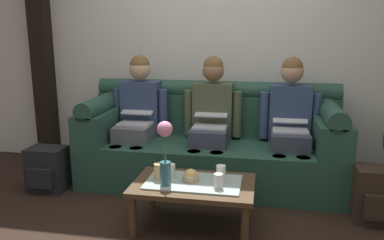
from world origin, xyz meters
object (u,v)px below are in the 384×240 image
object	(u,v)px
cup_near_right	(221,173)
backpack_right	(376,195)
flower_vase	(165,149)
coffee_table	(194,188)
cup_far_center	(171,170)
person_middle	(211,116)
couch	(211,145)
snack_bowl	(191,176)
person_left	(138,113)
backpack_left	(47,169)
person_right	(290,119)
cup_near_left	(218,181)
cup_far_left	(159,171)

from	to	relation	value
cup_near_right	backpack_right	size ratio (longest dim) A/B	0.28
flower_vase	backpack_right	distance (m)	1.67
coffee_table	cup_far_center	size ratio (longest dim) A/B	8.95
person_middle	cup_far_center	xyz separation A→B (m)	(-0.19, -0.88, -0.24)
couch	snack_bowl	size ratio (longest dim) A/B	19.95
person_middle	cup_far_center	world-z (taller)	person_middle
person_middle	coffee_table	size ratio (longest dim) A/B	1.37
cup_far_center	flower_vase	bearing A→B (deg)	-90.15
person_left	coffee_table	size ratio (longest dim) A/B	1.37
couch	backpack_left	size ratio (longest dim) A/B	5.99
person_left	snack_bowl	size ratio (longest dim) A/B	10.03
person_right	coffee_table	bearing A→B (deg)	-127.75
person_right	snack_bowl	distance (m)	1.23
flower_vase	person_middle	bearing A→B (deg)	79.94
coffee_table	cup_near_right	bearing A→B (deg)	10.65
coffee_table	backpack_right	xyz separation A→B (m)	(1.36, 0.35, -0.10)
couch	cup_far_center	size ratio (longest dim) A/B	24.34
couch	cup_near_left	distance (m)	1.05
flower_vase	cup_near_right	xyz separation A→B (m)	(0.38, 0.14, -0.21)
person_middle	cup_far_left	xyz separation A→B (m)	(-0.27, -0.95, -0.23)
cup_near_left	cup_near_right	world-z (taller)	cup_near_right
flower_vase	snack_bowl	xyz separation A→B (m)	(0.16, 0.11, -0.24)
snack_bowl	backpack_left	bearing A→B (deg)	163.04
person_left	cup_near_right	distance (m)	1.32
person_middle	snack_bowl	distance (m)	0.97
snack_bowl	cup_far_left	distance (m)	0.24
snack_bowl	person_left	bearing A→B (deg)	127.20
person_middle	cup_near_left	distance (m)	1.07
person_middle	backpack_left	world-z (taller)	person_middle
person_right	cup_far_center	distance (m)	1.30
cup_far_center	cup_far_left	size ratio (longest dim) A/B	0.83
backpack_right	backpack_left	world-z (taller)	backpack_right
person_right	cup_near_right	world-z (taller)	person_right
person_left	backpack_right	xyz separation A→B (m)	(2.10, -0.59, -0.45)
cup_near_right	backpack_right	distance (m)	1.23
snack_bowl	cup_far_left	xyz separation A→B (m)	(-0.24, -0.01, 0.03)
coffee_table	backpack_right	size ratio (longest dim) A/B	2.07
couch	snack_bowl	world-z (taller)	couch
person_right	cup_near_right	xyz separation A→B (m)	(-0.53, -0.91, -0.23)
person_middle	backpack_left	xyz separation A→B (m)	(-1.46, -0.50, -0.46)
person_right	flower_vase	xyz separation A→B (m)	(-0.92, -1.05, -0.02)
coffee_table	cup_near_left	size ratio (longest dim) A/B	8.79
cup_far_center	cup_far_left	bearing A→B (deg)	-140.91
cup_far_center	backpack_right	world-z (taller)	cup_far_center
coffee_table	cup_near_left	bearing A→B (deg)	-22.78
person_left	person_middle	size ratio (longest dim) A/B	1.00
coffee_table	cup_near_left	xyz separation A→B (m)	(0.19, -0.08, 0.11)
cup_near_left	backpack_left	world-z (taller)	cup_near_left
couch	flower_vase	size ratio (longest dim) A/B	5.16
cup_near_left	person_left	bearing A→B (deg)	132.04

